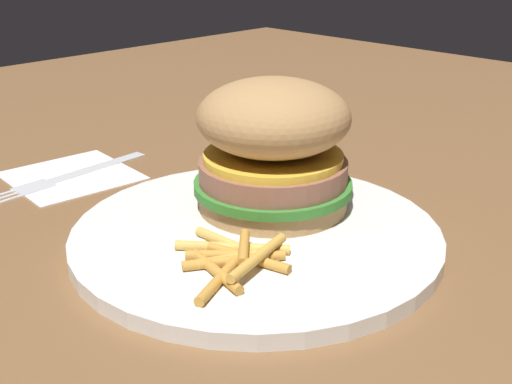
{
  "coord_description": "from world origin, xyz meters",
  "views": [
    {
      "loc": [
        -0.3,
        0.34,
        0.23
      ],
      "look_at": [
        0.02,
        0.02,
        0.04
      ],
      "focal_mm": 46.51,
      "sensor_mm": 36.0,
      "label": 1
    }
  ],
  "objects_px": {
    "sandwich": "(273,145)",
    "fork": "(70,173)",
    "napkin": "(72,175)",
    "fries_pile": "(235,258)",
    "plate": "(256,236)"
  },
  "relations": [
    {
      "from": "sandwich",
      "to": "fries_pile",
      "type": "relative_size",
      "value": 1.36
    },
    {
      "from": "fries_pile",
      "to": "napkin",
      "type": "distance_m",
      "value": 0.26
    },
    {
      "from": "plate",
      "to": "napkin",
      "type": "bearing_deg",
      "value": 6.0
    },
    {
      "from": "fries_pile",
      "to": "fork",
      "type": "bearing_deg",
      "value": -5.36
    },
    {
      "from": "fries_pile",
      "to": "napkin",
      "type": "height_order",
      "value": "fries_pile"
    },
    {
      "from": "sandwich",
      "to": "fork",
      "type": "xyz_separation_m",
      "value": [
        0.21,
        0.07,
        -0.06
      ]
    },
    {
      "from": "sandwich",
      "to": "plate",
      "type": "bearing_deg",
      "value": 117.06
    },
    {
      "from": "sandwich",
      "to": "fries_pile",
      "type": "xyz_separation_m",
      "value": [
        -0.05,
        0.09,
        -0.05
      ]
    },
    {
      "from": "plate",
      "to": "sandwich",
      "type": "xyz_separation_m",
      "value": [
        0.02,
        -0.04,
        0.06
      ]
    },
    {
      "from": "sandwich",
      "to": "napkin",
      "type": "xyz_separation_m",
      "value": [
        0.21,
        0.06,
        -0.06
      ]
    },
    {
      "from": "napkin",
      "to": "fork",
      "type": "distance_m",
      "value": 0.0
    },
    {
      "from": "sandwich",
      "to": "fork",
      "type": "bearing_deg",
      "value": 17.54
    },
    {
      "from": "plate",
      "to": "napkin",
      "type": "relative_size",
      "value": 2.55
    },
    {
      "from": "plate",
      "to": "sandwich",
      "type": "bearing_deg",
      "value": -62.94
    },
    {
      "from": "fries_pile",
      "to": "napkin",
      "type": "bearing_deg",
      "value": -5.7
    }
  ]
}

